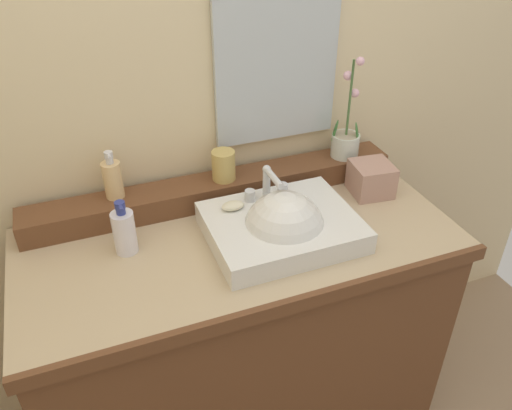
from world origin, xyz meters
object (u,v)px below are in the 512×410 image
Objects in this scene: tumbler_cup at (224,165)px; tissue_box at (371,179)px; lotion_bottle at (124,231)px; sink_basin at (283,229)px; soap_bar at (233,206)px; potted_plant at (346,138)px; soap_dispenser at (113,179)px.

tumbler_cup reaches higher than tissue_box.
lotion_bottle is (-0.35, -0.16, -0.06)m from tumbler_cup.
tumbler_cup is 0.59× the size of lotion_bottle.
tissue_box is at bearing 18.77° from sink_basin.
sink_basin is at bearing -41.23° from soap_bar.
potted_plant is at bearing 37.41° from sink_basin.
soap_dispenser reaches higher than tissue_box.
tumbler_cup is at bearing 179.95° from potted_plant.
soap_dispenser is 0.84m from tissue_box.
soap_bar is (-0.12, 0.11, 0.05)m from sink_basin.
potted_plant reaches higher than soap_dispenser.
sink_basin reaches higher than tumbler_cup.
soap_bar is 0.54× the size of tissue_box.
potted_plant is 3.62× the size of tumbler_cup.
lotion_bottle is (-0.45, 0.11, 0.04)m from sink_basin.
sink_basin is 3.37× the size of tissue_box.
soap_dispenser is 0.92× the size of lotion_bottle.
sink_basin reaches higher than tissue_box.
sink_basin reaches higher than soap_bar.
tumbler_cup is at bearing 163.37° from tissue_box.
lotion_bottle reaches higher than soap_bar.
lotion_bottle is at bearing -168.50° from potted_plant.
tumbler_cup is (-0.45, 0.00, -0.02)m from potted_plant.
soap_dispenser is (-0.32, 0.19, 0.06)m from soap_bar.
tissue_box is (0.83, 0.02, -0.02)m from lotion_bottle.
tumbler_cup is at bearing -3.18° from soap_dispenser.
sink_basin is 4.42× the size of tumbler_cup.
lotion_bottle reaches higher than tissue_box.
soap_dispenser reaches higher than tumbler_cup.
lotion_bottle is 0.83m from tissue_box.
tissue_box is (0.47, -0.14, -0.07)m from tumbler_cup.
lotion_bottle is 1.30× the size of tissue_box.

